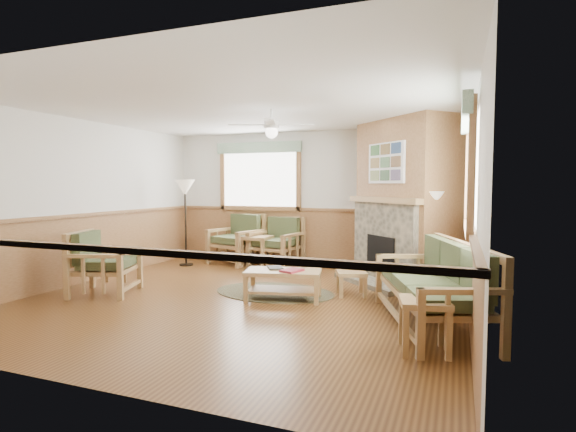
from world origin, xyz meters
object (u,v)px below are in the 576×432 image
(coffee_table, at_px, (283,285))
(end_table_sofa, at_px, (424,326))
(armchair_back_right, at_px, (276,242))
(footstool, at_px, (351,283))
(armchair_back_left, at_px, (236,239))
(floor_lamp_right, at_px, (431,242))
(end_table_chairs, at_px, (257,251))
(floor_lamp_left, at_px, (186,222))
(armchair_left, at_px, (105,263))
(sofa, at_px, (430,284))

(coffee_table, distance_m, end_table_sofa, 2.43)
(armchair_back_right, distance_m, footstool, 2.68)
(coffee_table, xyz_separation_m, end_table_sofa, (2.01, -1.37, 0.05))
(armchair_back_left, relative_size, floor_lamp_right, 0.66)
(armchair_back_right, relative_size, end_table_chairs, 1.60)
(floor_lamp_right, bearing_deg, armchair_back_left, 162.64)
(end_table_sofa, bearing_deg, end_table_chairs, 133.74)
(armchair_back_right, distance_m, coffee_table, 2.66)
(end_table_sofa, bearing_deg, floor_lamp_left, 146.53)
(armchair_back_right, xyz_separation_m, armchair_left, (-1.52, -3.03, -0.02))
(end_table_sofa, xyz_separation_m, footstool, (-1.16, 1.95, -0.08))
(armchair_left, xyz_separation_m, end_table_sofa, (4.62, -0.75, -0.21))
(footstool, relative_size, floor_lamp_left, 0.24)
(end_table_sofa, height_order, footstool, end_table_sofa)
(armchair_left, bearing_deg, end_table_chairs, -41.03)
(armchair_left, bearing_deg, floor_lamp_left, -13.89)
(end_table_sofa, distance_m, floor_lamp_left, 5.83)
(footstool, bearing_deg, armchair_back_right, 136.66)
(sofa, relative_size, floor_lamp_right, 1.37)
(end_table_sofa, bearing_deg, sofa, 90.00)
(end_table_chairs, bearing_deg, armchair_left, -112.04)
(coffee_table, bearing_deg, end_table_sofa, -46.94)
(armchair_back_right, relative_size, footstool, 2.33)
(armchair_left, bearing_deg, footstool, -89.90)
(armchair_back_right, bearing_deg, sofa, -33.36)
(floor_lamp_left, xyz_separation_m, floor_lamp_right, (4.75, -0.64, -0.10))
(floor_lamp_left, bearing_deg, footstool, -18.81)
(coffee_table, height_order, end_table_chairs, end_table_chairs)
(armchair_back_right, distance_m, end_table_chairs, 0.43)
(armchair_left, height_order, end_table_sofa, armchair_left)
(footstool, height_order, floor_lamp_left, floor_lamp_left)
(sofa, distance_m, end_table_chairs, 4.42)
(armchair_back_left, xyz_separation_m, floor_lamp_left, (-0.84, -0.58, 0.36))
(end_table_sofa, distance_m, floor_lamp_right, 2.61)
(end_table_sofa, bearing_deg, armchair_back_left, 136.64)
(sofa, distance_m, armchair_left, 4.62)
(floor_lamp_left, distance_m, floor_lamp_right, 4.79)
(coffee_table, xyz_separation_m, end_table_chairs, (-1.45, 2.25, 0.09))
(armchair_left, distance_m, floor_lamp_left, 2.49)
(armchair_left, xyz_separation_m, footstool, (3.46, 1.20, -0.29))
(armchair_back_left, xyz_separation_m, end_table_sofa, (4.00, -3.78, -0.25))
(sofa, distance_m, armchair_back_left, 4.94)
(coffee_table, height_order, end_table_sofa, end_table_sofa)
(sofa, relative_size, armchair_left, 2.24)
(sofa, bearing_deg, coffee_table, -123.97)
(footstool, bearing_deg, armchair_left, -160.92)
(coffee_table, distance_m, floor_lamp_right, 2.33)
(armchair_back_right, height_order, armchair_left, armchair_back_right)
(end_table_chairs, height_order, floor_lamp_left, floor_lamp_left)
(armchair_back_right, xyz_separation_m, coffee_table, (1.09, -2.41, -0.28))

